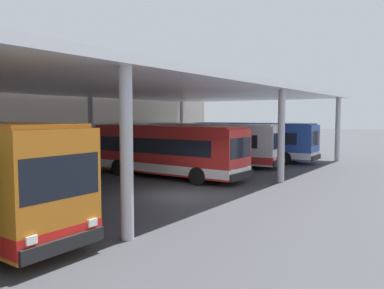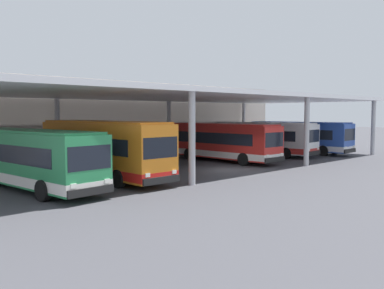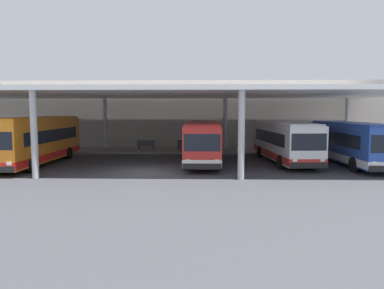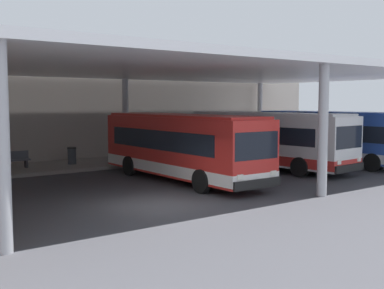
# 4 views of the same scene
# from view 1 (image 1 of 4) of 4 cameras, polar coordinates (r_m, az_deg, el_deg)

# --- Properties ---
(ground_plane) EXTENTS (200.00, 200.00, 0.00)m
(ground_plane) POSITION_cam_1_polar(r_m,az_deg,el_deg) (18.45, -1.64, -7.53)
(ground_plane) COLOR #3D3D42
(platform_kerb) EXTENTS (42.00, 4.50, 0.18)m
(platform_kerb) POSITION_cam_1_polar(r_m,az_deg,el_deg) (27.00, -22.22, -3.88)
(platform_kerb) COLOR gray
(platform_kerb) RESTS_ON ground
(station_building_facade) EXTENTS (48.00, 1.60, 7.16)m
(station_building_facade) POSITION_cam_1_polar(r_m,az_deg,el_deg) (29.53, -25.87, 3.48)
(station_building_facade) COLOR #ADA399
(station_building_facade) RESTS_ON ground
(canopy_shelter) EXTENTS (40.00, 17.00, 5.55)m
(canopy_shelter) POSITION_cam_1_polar(r_m,az_deg,el_deg) (21.82, -13.51, 8.20)
(canopy_shelter) COLOR silver
(canopy_shelter) RESTS_ON ground
(bus_middle_bay) EXTENTS (2.80, 10.55, 3.17)m
(bus_middle_bay) POSITION_cam_1_polar(r_m,az_deg,el_deg) (23.71, -3.94, -0.85)
(bus_middle_bay) COLOR red
(bus_middle_bay) RESTS_ON ground
(bus_far_bay) EXTENTS (3.33, 10.69, 3.17)m
(bus_far_bay) POSITION_cam_1_polar(r_m,az_deg,el_deg) (29.27, 2.94, 0.13)
(bus_far_bay) COLOR white
(bus_far_bay) RESTS_ON ground
(bus_departing) EXTENTS (3.02, 10.62, 3.17)m
(bus_departing) POSITION_cam_1_polar(r_m,az_deg,el_deg) (32.80, 8.99, 0.53)
(bus_departing) COLOR #284CA8
(bus_departing) RESTS_ON ground
(bench_waiting) EXTENTS (1.80, 0.45, 0.92)m
(bench_waiting) POSITION_cam_1_polar(r_m,az_deg,el_deg) (26.11, -25.47, -2.98)
(bench_waiting) COLOR #4C515B
(bench_waiting) RESTS_ON platform_kerb
(trash_bin) EXTENTS (0.52, 0.52, 0.98)m
(trash_bin) POSITION_cam_1_polar(r_m,az_deg,el_deg) (27.78, -19.38, -2.36)
(trash_bin) COLOR #33383D
(trash_bin) RESTS_ON platform_kerb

